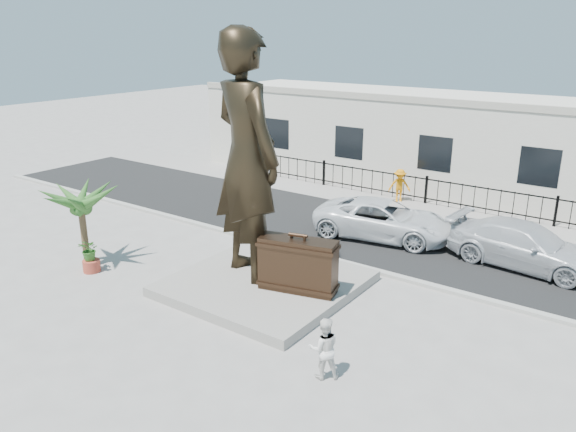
% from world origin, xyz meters
% --- Properties ---
extents(ground, '(100.00, 100.00, 0.00)m').
position_xyz_m(ground, '(0.00, 0.00, 0.00)').
color(ground, '#9E9991').
rests_on(ground, ground).
extents(street, '(40.00, 7.00, 0.01)m').
position_xyz_m(street, '(0.00, 8.00, 0.01)').
color(street, black).
rests_on(street, ground).
extents(curb, '(40.00, 0.25, 0.12)m').
position_xyz_m(curb, '(0.00, 4.50, 0.06)').
color(curb, '#A5A399').
rests_on(curb, ground).
extents(far_sidewalk, '(40.00, 2.50, 0.02)m').
position_xyz_m(far_sidewalk, '(0.00, 12.00, 0.01)').
color(far_sidewalk, '#9E9991').
rests_on(far_sidewalk, ground).
extents(plinth, '(5.20, 5.20, 0.30)m').
position_xyz_m(plinth, '(-0.50, 1.50, 0.15)').
color(plinth, gray).
rests_on(plinth, ground).
extents(fence, '(22.00, 0.10, 1.20)m').
position_xyz_m(fence, '(0.00, 12.80, 0.60)').
color(fence, black).
rests_on(fence, ground).
extents(building, '(28.00, 7.00, 4.40)m').
position_xyz_m(building, '(0.00, 17.00, 2.20)').
color(building, silver).
rests_on(building, ground).
extents(statue, '(3.14, 2.58, 7.41)m').
position_xyz_m(statue, '(-1.21, 1.61, 4.00)').
color(statue, black).
rests_on(statue, plinth).
extents(suitcase, '(2.36, 1.24, 1.59)m').
position_xyz_m(suitcase, '(0.74, 1.46, 1.09)').
color(suitcase, black).
rests_on(suitcase, plinth).
extents(tourist, '(0.91, 0.89, 1.48)m').
position_xyz_m(tourist, '(3.45, -1.41, 0.74)').
color(tourist, white).
rests_on(tourist, ground).
extents(car_white, '(5.51, 3.25, 1.44)m').
position_xyz_m(car_white, '(0.42, 7.63, 0.73)').
color(car_white, white).
rests_on(car_white, street).
extents(car_silver, '(5.21, 2.49, 1.46)m').
position_xyz_m(car_silver, '(5.52, 7.87, 0.74)').
color(car_silver, silver).
rests_on(car_silver, street).
extents(worker, '(1.14, 0.97, 1.53)m').
position_xyz_m(worker, '(-1.10, 12.33, 0.78)').
color(worker, orange).
rests_on(worker, far_sidewalk).
extents(palm_tree, '(1.80, 1.80, 3.20)m').
position_xyz_m(palm_tree, '(-6.45, -0.63, 0.00)').
color(palm_tree, '#2B5920').
rests_on(palm_tree, ground).
extents(planter, '(0.56, 0.56, 0.40)m').
position_xyz_m(planter, '(-5.91, -0.85, 0.20)').
color(planter, '#A93E2C').
rests_on(planter, ground).
extents(shrub, '(0.77, 0.71, 0.73)m').
position_xyz_m(shrub, '(-5.91, -0.85, 0.77)').
color(shrub, '#2D621F').
rests_on(shrub, planter).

